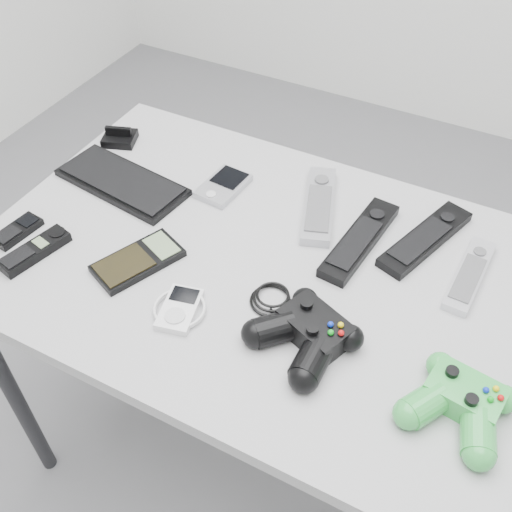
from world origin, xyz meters
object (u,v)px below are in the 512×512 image
at_px(desk, 270,287).
at_px(remote_silver_b, 470,274).
at_px(controller_black, 308,331).
at_px(controller_green, 460,401).
at_px(remote_black_b, 426,238).
at_px(pda, 223,186).
at_px(remote_silver_a, 319,204).
at_px(mobile_phone, 17,231).
at_px(calculator, 138,260).
at_px(pda_keyboard, 122,182).
at_px(cordless_handset, 35,250).
at_px(remote_black_a, 360,239).
at_px(mp3_player, 180,309).

height_order(desk, remote_silver_b, remote_silver_b).
relative_size(controller_black, controller_green, 1.67).
relative_size(remote_black_b, controller_green, 1.45).
bearing_deg(remote_black_b, pda, -156.46).
bearing_deg(remote_silver_a, remote_silver_b, -28.16).
xyz_separation_m(mobile_phone, controller_black, (0.61, 0.02, 0.02)).
relative_size(pda, calculator, 0.72).
bearing_deg(pda_keyboard, remote_silver_a, 24.47).
distance_m(remote_black_b, controller_green, 0.37).
bearing_deg(mobile_phone, remote_silver_a, 41.71).
relative_size(cordless_handset, calculator, 0.85).
bearing_deg(remote_silver_a, mobile_phone, -164.56).
bearing_deg(remote_silver_b, cordless_handset, -153.97).
bearing_deg(pda_keyboard, cordless_handset, -86.81).
relative_size(desk, pda_keyboard, 3.81).
relative_size(pda_keyboard, controller_black, 1.05).
height_order(mobile_phone, controller_green, controller_green).
xyz_separation_m(desk, pda_keyboard, (-0.39, 0.06, 0.07)).
xyz_separation_m(desk, remote_black_b, (0.24, 0.19, 0.08)).
xyz_separation_m(remote_black_a, remote_silver_b, (0.21, 0.01, -0.00)).
distance_m(desk, mobile_phone, 0.51).
bearing_deg(pda, controller_black, -36.80).
relative_size(calculator, controller_green, 1.00).
distance_m(pda, remote_silver_b, 0.53).
relative_size(desk, remote_silver_b, 5.61).
bearing_deg(remote_black_a, calculator, -139.59).
distance_m(pda_keyboard, mp3_player, 0.38).
distance_m(remote_silver_b, mp3_player, 0.53).
bearing_deg(mp3_player, desk, 50.20).
bearing_deg(remote_black_b, remote_silver_a, -160.53).
xyz_separation_m(remote_black_a, calculator, (-0.35, -0.24, -0.00)).
height_order(pda, mobile_phone, pda).
distance_m(pda_keyboard, remote_black_a, 0.52).
relative_size(remote_silver_b, cordless_handset, 1.41).
height_order(cordless_handset, calculator, cordless_handset).
height_order(desk, mp3_player, mp3_player).
height_order(pda_keyboard, cordless_handset, cordless_handset).
bearing_deg(pda, remote_silver_b, 2.93).
xyz_separation_m(remote_black_a, remote_black_b, (0.11, 0.06, -0.00)).
height_order(remote_silver_a, remote_silver_b, remote_silver_a).
xyz_separation_m(remote_black_b, calculator, (-0.46, -0.30, -0.00)).
bearing_deg(cordless_handset, mp3_player, 14.46).
distance_m(remote_black_b, mobile_phone, 0.80).
bearing_deg(remote_black_b, controller_black, -89.70).
distance_m(desk, mp3_player, 0.21).
bearing_deg(remote_silver_b, remote_silver_a, 173.83).
bearing_deg(desk, remote_silver_a, 84.64).
bearing_deg(controller_green, remote_black_b, 122.06).
relative_size(remote_black_b, calculator, 1.46).
xyz_separation_m(pda_keyboard, remote_silver_a, (0.40, 0.12, 0.00)).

